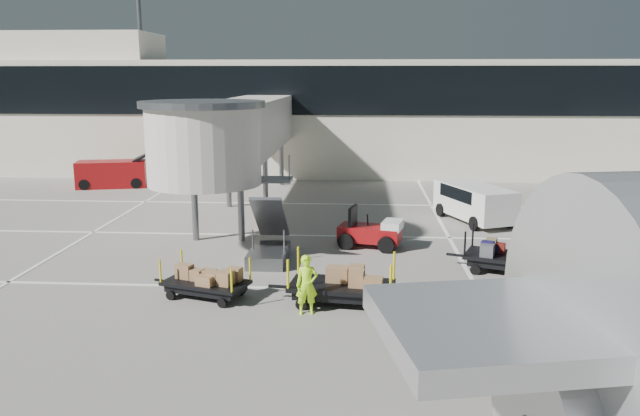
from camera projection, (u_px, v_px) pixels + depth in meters
The scene contains 11 objects.
ground at pixel (291, 310), 18.88m from camera, with size 140.00×140.00×0.00m, color gray.
lane_markings at pixel (299, 234), 28.03m from camera, with size 40.00×30.00×0.02m.
terminal at pixel (329, 114), 47.27m from camera, with size 64.00×12.11×15.20m.
jet_bridge at pixel (236, 132), 30.20m from camera, with size 5.70×20.40×6.03m.
baggage_tug at pixel (372, 233), 25.74m from camera, with size 2.77×2.15×1.67m.
suitcase_cart at pixel (512, 259), 22.35m from camera, with size 3.97×2.62×1.54m.
box_cart_near at pixel (339, 286), 19.34m from camera, with size 4.04×1.99×1.56m.
box_cart_far at pixel (208, 283), 19.85m from camera, with size 3.35×2.08×1.29m.
ground_worker at pixel (307, 285), 18.44m from camera, with size 0.66×0.43×1.80m, color #B3FB1A.
minivan at pixel (473, 200), 30.24m from camera, with size 3.52×5.07×1.78m.
belt_loader at pixel (113, 174), 39.61m from camera, with size 4.82×2.71×2.20m.
Camera 1 is at (2.00, -17.72, 6.97)m, focal length 35.00 mm.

